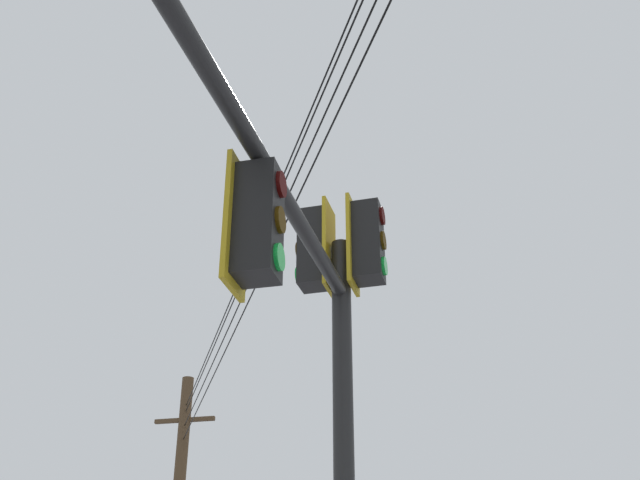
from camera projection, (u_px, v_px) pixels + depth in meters
signal_mast_assembly at (322, 328)px, 6.94m from camera, size 4.64×2.40×6.02m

